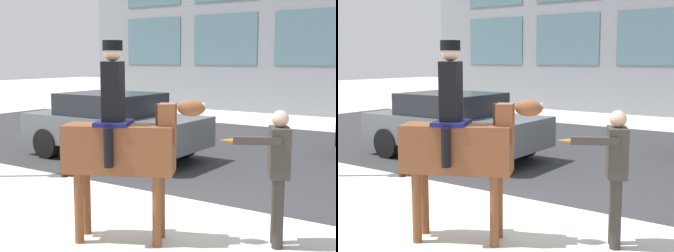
% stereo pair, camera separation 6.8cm
% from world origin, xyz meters
% --- Properties ---
extents(ground_plane, '(80.00, 80.00, 0.00)m').
position_xyz_m(ground_plane, '(0.00, 0.00, 0.00)').
color(ground_plane, beige).
extents(road_surface, '(25.90, 8.50, 0.01)m').
position_xyz_m(road_surface, '(0.00, 4.75, 0.00)').
color(road_surface, '#2D2D30').
rests_on(road_surface, ground_plane).
extents(mounted_horse_lead, '(1.68, 1.03, 2.46)m').
position_xyz_m(mounted_horse_lead, '(0.06, -1.45, 1.25)').
color(mounted_horse_lead, brown).
rests_on(mounted_horse_lead, ground_plane).
extents(pedestrian_bystander, '(0.75, 0.74, 1.65)m').
position_xyz_m(pedestrian_bystander, '(1.72, -0.59, 0.97)').
color(pedestrian_bystander, '#332D28').
rests_on(pedestrian_bystander, ground_plane).
extents(street_car_near_lane, '(4.16, 1.99, 1.49)m').
position_xyz_m(street_car_near_lane, '(-3.23, 2.33, 0.79)').
color(street_car_near_lane, '#51565B').
rests_on(street_car_near_lane, ground_plane).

